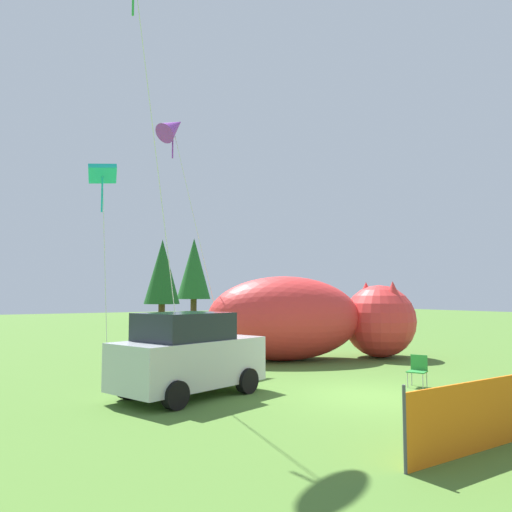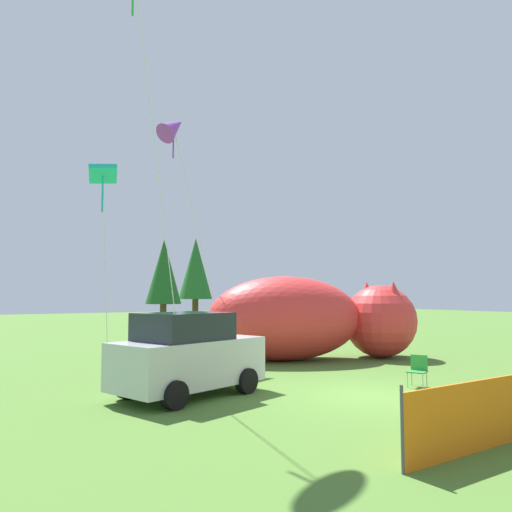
{
  "view_description": "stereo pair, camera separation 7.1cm",
  "coord_description": "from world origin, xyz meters",
  "px_view_note": "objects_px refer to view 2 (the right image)",
  "views": [
    {
      "loc": [
        -9.21,
        -9.12,
        2.53
      ],
      "look_at": [
        -0.93,
        3.78,
        3.71
      ],
      "focal_mm": 35.0,
      "sensor_mm": 36.0,
      "label": 1
    },
    {
      "loc": [
        -9.15,
        -9.16,
        2.53
      ],
      "look_at": [
        -0.93,
        3.78,
        3.71
      ],
      "focal_mm": 35.0,
      "sensor_mm": 36.0,
      "label": 2
    }
  ],
  "objects_px": {
    "parked_car": "(188,355)",
    "inflatable_cat": "(310,321)",
    "kite_teal_diamond": "(103,177)",
    "folding_chair": "(418,368)",
    "kite_purple_delta": "(174,128)"
  },
  "relations": [
    {
      "from": "parked_car",
      "to": "inflatable_cat",
      "type": "height_order",
      "value": "inflatable_cat"
    },
    {
      "from": "parked_car",
      "to": "kite_teal_diamond",
      "type": "distance_m",
      "value": 7.51
    },
    {
      "from": "inflatable_cat",
      "to": "folding_chair",
      "type": "bearing_deg",
      "value": -80.89
    },
    {
      "from": "parked_car",
      "to": "inflatable_cat",
      "type": "distance_m",
      "value": 7.95
    },
    {
      "from": "folding_chair",
      "to": "kite_purple_delta",
      "type": "relative_size",
      "value": 0.08
    },
    {
      "from": "parked_car",
      "to": "kite_teal_diamond",
      "type": "height_order",
      "value": "kite_teal_diamond"
    },
    {
      "from": "inflatable_cat",
      "to": "kite_purple_delta",
      "type": "relative_size",
      "value": 0.85
    },
    {
      "from": "folding_chair",
      "to": "kite_teal_diamond",
      "type": "xyz_separation_m",
      "value": [
        -6.71,
        7.33,
        5.95
      ]
    },
    {
      "from": "folding_chair",
      "to": "kite_teal_diamond",
      "type": "distance_m",
      "value": 11.58
    },
    {
      "from": "parked_car",
      "to": "folding_chair",
      "type": "height_order",
      "value": "parked_car"
    },
    {
      "from": "parked_car",
      "to": "inflatable_cat",
      "type": "xyz_separation_m",
      "value": [
        6.95,
        3.83,
        0.47
      ]
    },
    {
      "from": "inflatable_cat",
      "to": "kite_teal_diamond",
      "type": "distance_m",
      "value": 9.31
    },
    {
      "from": "inflatable_cat",
      "to": "kite_teal_diamond",
      "type": "relative_size",
      "value": 1.26
    },
    {
      "from": "kite_purple_delta",
      "to": "folding_chair",
      "type": "bearing_deg",
      "value": -71.08
    },
    {
      "from": "inflatable_cat",
      "to": "kite_teal_diamond",
      "type": "height_order",
      "value": "kite_teal_diamond"
    }
  ]
}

